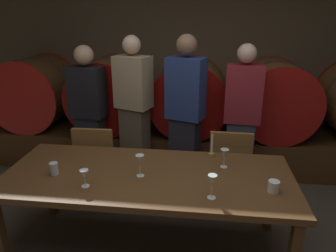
{
  "coord_description": "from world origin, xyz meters",
  "views": [
    {
      "loc": [
        0.19,
        -1.81,
        1.96
      ],
      "look_at": [
        -0.11,
        0.68,
        1.04
      ],
      "focal_mm": 33.8,
      "sensor_mm": 36.0,
      "label": 1
    }
  ],
  "objects_px": {
    "chair_right": "(229,165)",
    "wine_glass_center_left": "(140,161)",
    "guest_center_left": "(134,112)",
    "cup_right": "(274,187)",
    "dining_table": "(148,181)",
    "guest_far_right": "(241,119)",
    "wine_glass_center_right": "(212,182)",
    "wine_barrel_center": "(190,96)",
    "wine_glass_far_left": "(84,175)",
    "chair_left": "(98,161)",
    "wine_barrel_far_left": "(37,92)",
    "cup_left": "(54,169)",
    "wine_barrel_left": "(110,94)",
    "candle_center": "(212,149)",
    "guest_far_left": "(89,115)",
    "guest_center_right": "(185,115)",
    "wine_glass_far_right": "(225,154)",
    "wine_barrel_right": "(275,99)"
  },
  "relations": [
    {
      "from": "chair_right",
      "to": "wine_glass_center_left",
      "type": "relative_size",
      "value": 4.91
    },
    {
      "from": "guest_center_left",
      "to": "cup_right",
      "type": "bearing_deg",
      "value": 155.31
    },
    {
      "from": "dining_table",
      "to": "guest_far_right",
      "type": "xyz_separation_m",
      "value": [
        0.83,
        1.14,
        0.17
      ]
    },
    {
      "from": "guest_far_right",
      "to": "cup_right",
      "type": "xyz_separation_m",
      "value": [
        0.1,
        -1.29,
        -0.06
      ]
    },
    {
      "from": "wine_glass_center_right",
      "to": "wine_barrel_center",
      "type": "bearing_deg",
      "value": 97.25
    },
    {
      "from": "dining_table",
      "to": "wine_glass_far_left",
      "type": "relative_size",
      "value": 16.91
    },
    {
      "from": "chair_left",
      "to": "wine_barrel_far_left",
      "type": "bearing_deg",
      "value": -44.15
    },
    {
      "from": "cup_left",
      "to": "wine_glass_center_right",
      "type": "bearing_deg",
      "value": -8.8
    },
    {
      "from": "wine_glass_far_left",
      "to": "wine_barrel_left",
      "type": "bearing_deg",
      "value": 101.24
    },
    {
      "from": "wine_barrel_left",
      "to": "guest_far_right",
      "type": "distance_m",
      "value": 1.76
    },
    {
      "from": "wine_barrel_left",
      "to": "candle_center",
      "type": "distance_m",
      "value": 1.9
    },
    {
      "from": "guest_far_left",
      "to": "guest_center_left",
      "type": "xyz_separation_m",
      "value": [
        0.53,
        0.0,
        0.05
      ]
    },
    {
      "from": "guest_far_left",
      "to": "chair_left",
      "type": "bearing_deg",
      "value": 123.03
    },
    {
      "from": "dining_table",
      "to": "chair_right",
      "type": "height_order",
      "value": "chair_right"
    },
    {
      "from": "wine_glass_center_left",
      "to": "guest_far_right",
      "type": "bearing_deg",
      "value": 53.2
    },
    {
      "from": "wine_glass_center_left",
      "to": "cup_right",
      "type": "relative_size",
      "value": 2.07
    },
    {
      "from": "chair_left",
      "to": "guest_far_left",
      "type": "relative_size",
      "value": 0.55
    },
    {
      "from": "chair_left",
      "to": "guest_far_left",
      "type": "xyz_separation_m",
      "value": [
        -0.24,
        0.49,
        0.34
      ]
    },
    {
      "from": "guest_center_right",
      "to": "chair_right",
      "type": "bearing_deg",
      "value": 165.15
    },
    {
      "from": "wine_barrel_far_left",
      "to": "wine_barrel_left",
      "type": "distance_m",
      "value": 1.01
    },
    {
      "from": "dining_table",
      "to": "guest_center_left",
      "type": "height_order",
      "value": "guest_center_left"
    },
    {
      "from": "chair_right",
      "to": "candle_center",
      "type": "height_order",
      "value": "candle_center"
    },
    {
      "from": "guest_far_left",
      "to": "guest_center_left",
      "type": "height_order",
      "value": "guest_center_left"
    },
    {
      "from": "chair_right",
      "to": "wine_glass_center_left",
      "type": "bearing_deg",
      "value": 47.05
    },
    {
      "from": "dining_table",
      "to": "guest_far_right",
      "type": "bearing_deg",
      "value": 53.77
    },
    {
      "from": "cup_right",
      "to": "wine_glass_far_right",
      "type": "bearing_deg",
      "value": 133.97
    },
    {
      "from": "wine_glass_far_right",
      "to": "wine_barrel_left",
      "type": "bearing_deg",
      "value": 132.21
    },
    {
      "from": "dining_table",
      "to": "wine_glass_far_right",
      "type": "bearing_deg",
      "value": 17.09
    },
    {
      "from": "guest_far_left",
      "to": "cup_left",
      "type": "relative_size",
      "value": 16.22
    },
    {
      "from": "guest_far_right",
      "to": "wine_glass_center_right",
      "type": "height_order",
      "value": "guest_far_right"
    },
    {
      "from": "wine_barrel_far_left",
      "to": "chair_left",
      "type": "relative_size",
      "value": 1.07
    },
    {
      "from": "guest_far_right",
      "to": "wine_glass_far_right",
      "type": "bearing_deg",
      "value": 80.59
    },
    {
      "from": "guest_far_right",
      "to": "dining_table",
      "type": "bearing_deg",
      "value": 57.86
    },
    {
      "from": "wine_glass_far_left",
      "to": "candle_center",
      "type": "bearing_deg",
      "value": 34.15
    },
    {
      "from": "chair_left",
      "to": "wine_glass_center_left",
      "type": "bearing_deg",
      "value": 128.95
    },
    {
      "from": "wine_glass_far_right",
      "to": "cup_left",
      "type": "relative_size",
      "value": 1.61
    },
    {
      "from": "wine_glass_far_left",
      "to": "wine_glass_far_right",
      "type": "relative_size",
      "value": 0.85
    },
    {
      "from": "wine_barrel_far_left",
      "to": "guest_center_left",
      "type": "distance_m",
      "value": 1.59
    },
    {
      "from": "wine_barrel_left",
      "to": "dining_table",
      "type": "xyz_separation_m",
      "value": [
        0.82,
        -1.75,
        -0.24
      ]
    },
    {
      "from": "candle_center",
      "to": "wine_barrel_far_left",
      "type": "bearing_deg",
      "value": 149.7
    },
    {
      "from": "wine_barrel_left",
      "to": "dining_table",
      "type": "distance_m",
      "value": 1.95
    },
    {
      "from": "wine_barrel_right",
      "to": "cup_right",
      "type": "bearing_deg",
      "value": -100.66
    },
    {
      "from": "chair_left",
      "to": "wine_glass_center_right",
      "type": "xyz_separation_m",
      "value": [
        1.15,
        -0.95,
        0.38
      ]
    },
    {
      "from": "guest_far_left",
      "to": "wine_glass_far_right",
      "type": "xyz_separation_m",
      "value": [
        1.49,
        -0.96,
        0.03
      ]
    },
    {
      "from": "wine_barrel_far_left",
      "to": "cup_left",
      "type": "height_order",
      "value": "wine_barrel_far_left"
    },
    {
      "from": "guest_far_right",
      "to": "wine_barrel_left",
      "type": "bearing_deg",
      "value": -16.37
    },
    {
      "from": "guest_center_right",
      "to": "wine_glass_far_right",
      "type": "height_order",
      "value": "guest_center_right"
    },
    {
      "from": "guest_far_left",
      "to": "guest_center_left",
      "type": "distance_m",
      "value": 0.53
    },
    {
      "from": "wine_barrel_left",
      "to": "chair_right",
      "type": "xyz_separation_m",
      "value": [
        1.51,
        -1.03,
        -0.43
      ]
    },
    {
      "from": "guest_far_left",
      "to": "wine_glass_center_left",
      "type": "height_order",
      "value": "guest_far_left"
    }
  ]
}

